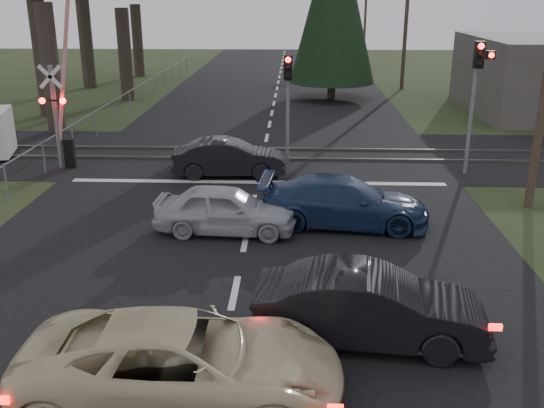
{
  "coord_description": "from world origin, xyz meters",
  "views": [
    {
      "loc": [
        1.29,
        -11.89,
        6.26
      ],
      "look_at": [
        0.74,
        2.25,
        1.3
      ],
      "focal_mm": 40.0,
      "sensor_mm": 36.0,
      "label": 1
    }
  ],
  "objects_px": {
    "crossing_signal": "(62,114)",
    "utility_pole_far": "(366,8)",
    "utility_pole_mid": "(406,17)",
    "dark_hatchback": "(370,307)",
    "traffic_signal_right": "(477,82)",
    "blue_sedan": "(344,202)",
    "cream_coupe": "(182,362)",
    "silver_car": "(226,210)",
    "dark_car_far": "(229,158)",
    "traffic_signal_center": "(288,91)"
  },
  "relations": [
    {
      "from": "silver_car",
      "to": "dark_car_far",
      "type": "distance_m",
      "value": 5.45
    },
    {
      "from": "silver_car",
      "to": "cream_coupe",
      "type": "bearing_deg",
      "value": -175.29
    },
    {
      "from": "utility_pole_mid",
      "to": "silver_car",
      "type": "bearing_deg",
      "value": -108.96
    },
    {
      "from": "utility_pole_far",
      "to": "dark_hatchback",
      "type": "height_order",
      "value": "utility_pole_far"
    },
    {
      "from": "dark_car_far",
      "to": "crossing_signal",
      "type": "bearing_deg",
      "value": 79.23
    },
    {
      "from": "traffic_signal_right",
      "to": "utility_pole_mid",
      "type": "distance_m",
      "value": 20.6
    },
    {
      "from": "utility_pole_mid",
      "to": "silver_car",
      "type": "relative_size",
      "value": 2.32
    },
    {
      "from": "blue_sedan",
      "to": "utility_pole_mid",
      "type": "bearing_deg",
      "value": -7.47
    },
    {
      "from": "crossing_signal",
      "to": "dark_car_far",
      "type": "distance_m",
      "value": 6.42
    },
    {
      "from": "traffic_signal_right",
      "to": "dark_hatchback",
      "type": "bearing_deg",
      "value": -113.14
    },
    {
      "from": "traffic_signal_center",
      "to": "utility_pole_far",
      "type": "xyz_separation_m",
      "value": [
        7.5,
        44.32,
        1.92
      ]
    },
    {
      "from": "dark_hatchback",
      "to": "silver_car",
      "type": "bearing_deg",
      "value": 37.12
    },
    {
      "from": "traffic_signal_center",
      "to": "utility_pole_far",
      "type": "bearing_deg",
      "value": 80.4
    },
    {
      "from": "traffic_signal_center",
      "to": "utility_pole_far",
      "type": "height_order",
      "value": "utility_pole_far"
    },
    {
      "from": "traffic_signal_center",
      "to": "dark_car_far",
      "type": "bearing_deg",
      "value": -140.81
    },
    {
      "from": "crossing_signal",
      "to": "cream_coupe",
      "type": "bearing_deg",
      "value": -63.22
    },
    {
      "from": "traffic_signal_center",
      "to": "crossing_signal",
      "type": "bearing_deg",
      "value": -173.85
    },
    {
      "from": "crossing_signal",
      "to": "utility_pole_mid",
      "type": "xyz_separation_m",
      "value": [
        15.77,
        20.21,
        2.67
      ]
    },
    {
      "from": "blue_sedan",
      "to": "dark_car_far",
      "type": "bearing_deg",
      "value": 43.59
    },
    {
      "from": "traffic_signal_center",
      "to": "utility_pole_mid",
      "type": "distance_m",
      "value": 20.82
    },
    {
      "from": "traffic_signal_right",
      "to": "dark_car_far",
      "type": "xyz_separation_m",
      "value": [
        -8.61,
        -0.48,
        -2.65
      ]
    },
    {
      "from": "utility_pole_mid",
      "to": "utility_pole_far",
      "type": "distance_m",
      "value": 25.0
    },
    {
      "from": "traffic_signal_right",
      "to": "traffic_signal_center",
      "type": "distance_m",
      "value": 6.68
    },
    {
      "from": "utility_pole_mid",
      "to": "utility_pole_far",
      "type": "height_order",
      "value": "same"
    },
    {
      "from": "cream_coupe",
      "to": "dark_car_far",
      "type": "relative_size",
      "value": 1.28
    },
    {
      "from": "blue_sedan",
      "to": "dark_car_far",
      "type": "height_order",
      "value": "blue_sedan"
    },
    {
      "from": "traffic_signal_right",
      "to": "utility_pole_far",
      "type": "bearing_deg",
      "value": 88.8
    },
    {
      "from": "utility_pole_mid",
      "to": "dark_hatchback",
      "type": "height_order",
      "value": "utility_pole_mid"
    },
    {
      "from": "dark_hatchback",
      "to": "traffic_signal_center",
      "type": "bearing_deg",
      "value": 13.51
    },
    {
      "from": "utility_pole_mid",
      "to": "blue_sedan",
      "type": "xyz_separation_m",
      "value": [
        -5.81,
        -25.75,
        -4.04
      ]
    },
    {
      "from": "crossing_signal",
      "to": "traffic_signal_center",
      "type": "xyz_separation_m",
      "value": [
        8.27,
        0.89,
        0.75
      ]
    },
    {
      "from": "utility_pole_mid",
      "to": "blue_sedan",
      "type": "bearing_deg",
      "value": -102.72
    },
    {
      "from": "crossing_signal",
      "to": "blue_sedan",
      "type": "distance_m",
      "value": 11.48
    },
    {
      "from": "crossing_signal",
      "to": "utility_pole_far",
      "type": "bearing_deg",
      "value": 70.77
    },
    {
      "from": "cream_coupe",
      "to": "blue_sedan",
      "type": "distance_m",
      "value": 8.58
    },
    {
      "from": "traffic_signal_right",
      "to": "traffic_signal_center",
      "type": "xyz_separation_m",
      "value": [
        -6.55,
        1.2,
        -0.51
      ]
    },
    {
      "from": "cream_coupe",
      "to": "silver_car",
      "type": "relative_size",
      "value": 1.33
    },
    {
      "from": "utility_pole_mid",
      "to": "cream_coupe",
      "type": "relative_size",
      "value": 1.75
    },
    {
      "from": "dark_car_far",
      "to": "cream_coupe",
      "type": "bearing_deg",
      "value": 179.24
    },
    {
      "from": "silver_car",
      "to": "dark_car_far",
      "type": "xyz_separation_m",
      "value": [
        -0.49,
        5.43,
        0.0
      ]
    },
    {
      "from": "utility_pole_mid",
      "to": "cream_coupe",
      "type": "height_order",
      "value": "utility_pole_mid"
    },
    {
      "from": "crossing_signal",
      "to": "dark_car_far",
      "type": "xyz_separation_m",
      "value": [
        6.21,
        -0.79,
        -1.4
      ]
    },
    {
      "from": "utility_pole_far",
      "to": "silver_car",
      "type": "height_order",
      "value": "utility_pole_far"
    },
    {
      "from": "crossing_signal",
      "to": "utility_pole_mid",
      "type": "bearing_deg",
      "value": 52.03
    },
    {
      "from": "traffic_signal_right",
      "to": "cream_coupe",
      "type": "relative_size",
      "value": 0.92
    },
    {
      "from": "utility_pole_far",
      "to": "cream_coupe",
      "type": "distance_m",
      "value": 59.54
    },
    {
      "from": "crossing_signal",
      "to": "silver_car",
      "type": "height_order",
      "value": "crossing_signal"
    },
    {
      "from": "crossing_signal",
      "to": "silver_car",
      "type": "distance_m",
      "value": 9.24
    },
    {
      "from": "utility_pole_far",
      "to": "silver_car",
      "type": "relative_size",
      "value": 2.32
    },
    {
      "from": "utility_pole_far",
      "to": "dark_car_far",
      "type": "relative_size",
      "value": 2.25
    }
  ]
}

